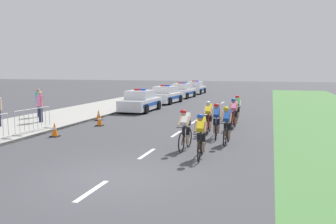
% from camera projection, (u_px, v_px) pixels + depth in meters
% --- Properties ---
extents(ground_plane, '(160.00, 160.00, 0.00)m').
position_uv_depth(ground_plane, '(111.00, 178.00, 9.68)').
color(ground_plane, '#424247').
extents(sidewalk_slab, '(4.78, 60.00, 0.12)m').
position_uv_depth(sidewalk_slab, '(91.00, 110.00, 25.29)').
color(sidewalk_slab, '#A3A099').
rests_on(sidewalk_slab, ground).
extents(kerb_edge, '(0.16, 60.00, 0.13)m').
position_uv_depth(kerb_edge, '(121.00, 111.00, 24.64)').
color(kerb_edge, '#9E9E99').
rests_on(kerb_edge, ground).
extents(grass_verge, '(7.00, 60.00, 0.01)m').
position_uv_depth(grass_verge, '(335.00, 120.00, 20.85)').
color(grass_verge, '#4C7F42').
rests_on(grass_verge, ground).
extents(lane_markings_centre, '(0.14, 25.60, 0.01)m').
position_uv_depth(lane_markings_centre, '(194.00, 122.00, 20.09)').
color(lane_markings_centre, white).
rests_on(lane_markings_centre, ground).
extents(cyclist_lead, '(0.44, 1.72, 1.56)m').
position_uv_depth(cyclist_lead, '(201.00, 135.00, 11.74)').
color(cyclist_lead, black).
rests_on(cyclist_lead, ground).
extents(cyclist_second, '(0.43, 1.72, 1.56)m').
position_uv_depth(cyclist_second, '(185.00, 129.00, 12.98)').
color(cyclist_second, black).
rests_on(cyclist_second, ground).
extents(cyclist_third, '(0.42, 1.72, 1.56)m').
position_uv_depth(cyclist_third, '(227.00, 125.00, 13.98)').
color(cyclist_third, black).
rests_on(cyclist_third, ground).
extents(cyclist_fourth, '(0.46, 1.72, 1.56)m').
position_uv_depth(cyclist_fourth, '(216.00, 120.00, 15.22)').
color(cyclist_fourth, black).
rests_on(cyclist_fourth, ground).
extents(cyclist_fifth, '(0.43, 1.72, 1.56)m').
position_uv_depth(cyclist_fifth, '(209.00, 117.00, 16.32)').
color(cyclist_fifth, black).
rests_on(cyclist_fifth, ground).
extents(cyclist_sixth, '(0.42, 1.72, 1.56)m').
position_uv_depth(cyclist_sixth, '(234.00, 113.00, 17.67)').
color(cyclist_sixth, black).
rests_on(cyclist_sixth, ground).
extents(cyclist_seventh, '(0.43, 1.72, 1.56)m').
position_uv_depth(cyclist_seventh, '(237.00, 108.00, 19.84)').
color(cyclist_seventh, black).
rests_on(cyclist_seventh, ground).
extents(police_car_nearest, '(2.00, 4.40, 1.59)m').
position_uv_depth(police_car_nearest, '(141.00, 102.00, 25.02)').
color(police_car_nearest, silver).
rests_on(police_car_nearest, ground).
extents(police_car_second, '(2.25, 4.52, 1.59)m').
position_uv_depth(police_car_second, '(166.00, 95.00, 30.94)').
color(police_car_second, white).
rests_on(police_car_second, ground).
extents(police_car_third, '(2.18, 4.49, 1.59)m').
position_uv_depth(police_car_third, '(182.00, 91.00, 36.72)').
color(police_car_third, white).
rests_on(police_car_third, ground).
extents(police_car_furthest, '(2.01, 4.41, 1.59)m').
position_uv_depth(police_car_furthest, '(195.00, 88.00, 42.91)').
color(police_car_furthest, silver).
rests_on(police_car_furthest, ground).
extents(crowd_barrier_middle, '(0.59, 2.32, 1.07)m').
position_uv_depth(crowd_barrier_middle, '(33.00, 120.00, 16.06)').
color(crowd_barrier_middle, '#B7BABF').
rests_on(crowd_barrier_middle, sidewalk_slab).
extents(traffic_cone_near, '(0.36, 0.36, 0.64)m').
position_uv_depth(traffic_cone_near, '(55.00, 130.00, 15.57)').
color(traffic_cone_near, black).
rests_on(traffic_cone_near, ground).
extents(traffic_cone_mid, '(0.36, 0.36, 0.64)m').
position_uv_depth(traffic_cone_mid, '(99.00, 120.00, 18.56)').
color(traffic_cone_mid, black).
rests_on(traffic_cone_mid, ground).
extents(traffic_cone_far, '(0.36, 0.36, 0.64)m').
position_uv_depth(traffic_cone_far, '(99.00, 115.00, 20.54)').
color(traffic_cone_far, black).
rests_on(traffic_cone_far, ground).
extents(spectator_closest, '(0.48, 0.38, 1.68)m').
position_uv_depth(spectator_closest, '(39.00, 101.00, 21.07)').
color(spectator_closest, '#23284C').
rests_on(spectator_closest, sidewalk_slab).
extents(spectator_middle, '(0.50, 0.36, 1.68)m').
position_uv_depth(spectator_middle, '(40.00, 104.00, 19.03)').
color(spectator_middle, '#23284C').
rests_on(spectator_middle, sidewalk_slab).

